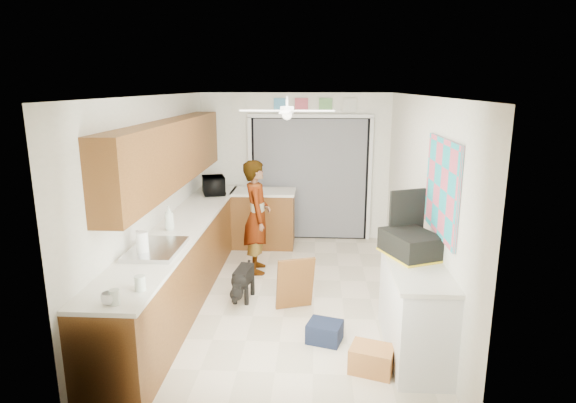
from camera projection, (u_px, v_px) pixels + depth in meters
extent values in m
plane|color=beige|center=(286.00, 297.00, 6.12)|extent=(5.00, 5.00, 0.00)
plane|color=white|center=(286.00, 96.00, 5.53)|extent=(5.00, 5.00, 0.00)
plane|color=white|center=(295.00, 167.00, 8.25)|extent=(3.20, 0.00, 3.20)
plane|color=white|center=(264.00, 284.00, 3.40)|extent=(3.20, 0.00, 3.20)
plane|color=white|center=(156.00, 199.00, 5.91)|extent=(0.00, 5.00, 5.00)
plane|color=white|center=(420.00, 203.00, 5.73)|extent=(0.00, 5.00, 5.00)
cube|color=brown|center=(184.00, 261.00, 6.09)|extent=(0.60, 4.80, 0.90)
cube|color=white|center=(183.00, 226.00, 5.97)|extent=(0.62, 4.80, 0.04)
cube|color=brown|center=(171.00, 153.00, 5.97)|extent=(0.32, 4.00, 0.80)
cube|color=silver|center=(156.00, 250.00, 5.00)|extent=(0.50, 0.76, 0.06)
cylinder|color=silver|center=(138.00, 241.00, 4.98)|extent=(0.03, 0.03, 0.22)
cube|color=brown|center=(264.00, 219.00, 7.98)|extent=(1.00, 0.60, 0.90)
cube|color=white|center=(263.00, 192.00, 7.87)|extent=(1.04, 0.64, 0.04)
cube|color=black|center=(310.00, 179.00, 8.25)|extent=(2.00, 0.06, 2.10)
cube|color=gray|center=(310.00, 180.00, 8.21)|extent=(1.90, 0.03, 2.05)
cube|color=white|center=(250.00, 179.00, 8.28)|extent=(0.06, 0.04, 2.10)
cube|color=white|center=(370.00, 180.00, 8.16)|extent=(0.06, 0.04, 2.10)
cube|color=white|center=(310.00, 116.00, 7.97)|extent=(2.10, 0.04, 0.06)
cube|color=#509ED5|center=(280.00, 105.00, 7.99)|extent=(0.22, 0.02, 0.22)
cube|color=#CE4D60|center=(301.00, 105.00, 7.97)|extent=(0.22, 0.02, 0.22)
cube|color=#68A75F|center=(326.00, 105.00, 7.94)|extent=(0.22, 0.02, 0.22)
cube|color=silver|center=(350.00, 105.00, 7.92)|extent=(0.22, 0.02, 0.22)
cube|color=silver|center=(239.00, 105.00, 8.03)|extent=(0.22, 0.02, 0.26)
cube|color=white|center=(414.00, 310.00, 4.77)|extent=(0.50, 1.40, 0.90)
cube|color=white|center=(416.00, 265.00, 4.66)|extent=(0.54, 1.44, 0.04)
cube|color=#EA5670|center=(442.00, 188.00, 4.67)|extent=(0.03, 1.15, 0.95)
cube|color=white|center=(287.00, 111.00, 5.76)|extent=(1.14, 1.14, 0.24)
imported|color=black|center=(214.00, 185.00, 7.60)|extent=(0.47, 0.57, 0.27)
imported|color=silver|center=(169.00, 218.00, 5.70)|extent=(0.12, 0.12, 0.30)
imported|color=white|center=(109.00, 298.00, 3.77)|extent=(0.16, 0.16, 0.10)
cylinder|color=silver|center=(140.00, 283.00, 4.02)|extent=(0.09, 0.09, 0.13)
cylinder|color=silver|center=(115.00, 297.00, 3.77)|extent=(0.09, 0.09, 0.12)
cylinder|color=white|center=(143.00, 244.00, 4.83)|extent=(0.12, 0.12, 0.25)
cube|color=black|center=(411.00, 244.00, 4.83)|extent=(0.63, 0.70, 0.25)
cube|color=yellow|center=(410.00, 255.00, 4.85)|extent=(0.64, 0.71, 0.02)
cube|color=black|center=(407.00, 213.00, 5.05)|extent=(0.40, 0.20, 0.50)
cube|color=#B56E39|center=(372.00, 359.00, 4.50)|extent=(0.46, 0.40, 0.25)
cube|color=black|center=(325.00, 332.00, 5.03)|extent=(0.41, 0.37, 0.21)
cube|color=brown|center=(295.00, 284.00, 5.68)|extent=(0.48, 0.31, 0.66)
imported|color=white|center=(257.00, 217.00, 6.79)|extent=(0.47, 0.64, 1.62)
cube|color=black|center=(244.00, 282.00, 5.99)|extent=(0.32, 0.62, 0.46)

